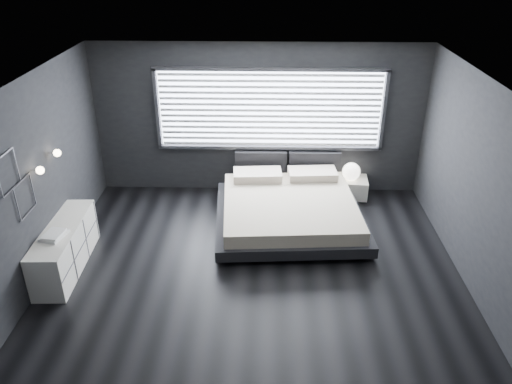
{
  "coord_description": "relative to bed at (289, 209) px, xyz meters",
  "views": [
    {
      "loc": [
        0.18,
        -5.94,
        4.41
      ],
      "look_at": [
        0.0,
        0.85,
        0.9
      ],
      "focal_mm": 35.0,
      "sensor_mm": 36.0,
      "label": 1
    }
  ],
  "objects": [
    {
      "name": "headboard",
      "position": [
        0.0,
        1.24,
        0.28
      ],
      "size": [
        1.96,
        0.16,
        0.52
      ],
      "color": "black",
      "rests_on": "ground"
    },
    {
      "name": "book_stack",
      "position": [
        -3.32,
        -1.57,
        0.42
      ],
      "size": [
        0.34,
        0.41,
        0.07
      ],
      "color": "white",
      "rests_on": "dresser"
    },
    {
      "name": "sconce_far",
      "position": [
        -3.43,
        -0.75,
        1.31
      ],
      "size": [
        0.18,
        0.11,
        0.11
      ],
      "color": "silver",
      "rests_on": "ground"
    },
    {
      "name": "sconce_near",
      "position": [
        -3.43,
        -1.35,
        1.31
      ],
      "size": [
        0.18,
        0.11,
        0.11
      ],
      "color": "silver",
      "rests_on": "ground"
    },
    {
      "name": "bed",
      "position": [
        0.0,
        0.0,
        0.0
      ],
      "size": [
        2.59,
        2.49,
        0.63
      ],
      "color": "black",
      "rests_on": "ground"
    },
    {
      "name": "wall_art_upper",
      "position": [
        -3.52,
        -1.95,
        1.56
      ],
      "size": [
        0.01,
        0.48,
        0.48
      ],
      "color": "#47474C",
      "rests_on": "ground"
    },
    {
      "name": "nightstand",
      "position": [
        1.2,
        1.1,
        -0.12
      ],
      "size": [
        0.64,
        0.55,
        0.35
      ],
      "primitive_type": "cube",
      "rotation": [
        0.0,
        0.0,
        -0.08
      ],
      "color": "white",
      "rests_on": "ground"
    },
    {
      "name": "orb_lamp",
      "position": [
        1.18,
        1.06,
        0.23
      ],
      "size": [
        0.33,
        0.33,
        0.33
      ],
      "primitive_type": "sphere",
      "color": "white",
      "rests_on": "nightstand"
    },
    {
      "name": "window",
      "position": [
        -0.34,
        1.29,
        1.32
      ],
      "size": [
        4.14,
        0.09,
        1.52
      ],
      "color": "white",
      "rests_on": "ground"
    },
    {
      "name": "wall_art_lower",
      "position": [
        -3.52,
        -1.7,
        1.09
      ],
      "size": [
        0.01,
        0.48,
        0.48
      ],
      "color": "#47474C",
      "rests_on": "ground"
    },
    {
      "name": "room",
      "position": [
        -0.54,
        -1.4,
        1.11
      ],
      "size": [
        6.04,
        6.0,
        2.8
      ],
      "color": "black",
      "rests_on": "ground"
    },
    {
      "name": "dresser",
      "position": [
        -3.32,
        -1.32,
        0.05
      ],
      "size": [
        0.54,
        1.71,
        0.68
      ],
      "color": "white",
      "rests_on": "ground"
    }
  ]
}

